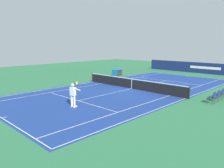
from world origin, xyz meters
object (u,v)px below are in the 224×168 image
object	(u,v)px
spectator_chair_4	(213,97)
tennis_net	(132,84)
tennis_player_near	(73,94)
equipment_cart_tarped	(117,73)
tennis_ball	(187,89)
spectator_chair_2	(221,93)
spectator_chair_3	(217,95)

from	to	relation	value
spectator_chair_4	tennis_net	bearing A→B (deg)	-91.57
tennis_player_near	spectator_chair_4	size ratio (longest dim) A/B	1.93
spectator_chair_4	equipment_cart_tarped	xyz separation A→B (m)	(-5.62, -14.54, -0.08)
tennis_ball	spectator_chair_2	bearing A→B (deg)	62.25
spectator_chair_4	spectator_chair_2	bearing A→B (deg)	180.00
tennis_net	equipment_cart_tarped	size ratio (longest dim) A/B	9.36
tennis_net	equipment_cart_tarped	xyz separation A→B (m)	(-5.41, -6.92, -0.05)
spectator_chair_3	tennis_net	bearing A→B (deg)	-84.91
equipment_cart_tarped	tennis_net	bearing A→B (deg)	52.02
tennis_net	spectator_chair_3	world-z (taller)	tennis_net
spectator_chair_3	tennis_player_near	bearing A→B (deg)	-37.87
tennis_player_near	equipment_cart_tarped	xyz separation A→B (m)	(-13.05, -8.07, -0.49)
tennis_net	tennis_player_near	bearing A→B (deg)	8.49
spectator_chair_2	spectator_chair_3	bearing A→B (deg)	0.00
tennis_player_near	spectator_chair_2	xyz separation A→B (m)	(-9.21, 6.47, -0.41)
tennis_player_near	tennis_ball	size ratio (longest dim) A/B	25.71
equipment_cart_tarped	tennis_ball	bearing A→B (deg)	79.97
tennis_net	tennis_player_near	size ratio (longest dim) A/B	6.89
tennis_ball	tennis_net	bearing A→B (deg)	-48.78
spectator_chair_3	spectator_chair_4	size ratio (longest dim) A/B	1.00
tennis_net	spectator_chair_4	bearing A→B (deg)	88.43
tennis_net	tennis_player_near	xyz separation A→B (m)	(7.64, 1.14, 0.44)
spectator_chair_2	equipment_cart_tarped	xyz separation A→B (m)	(-3.84, -14.54, -0.08)
spectator_chair_4	equipment_cart_tarped	distance (m)	15.58
tennis_net	tennis_ball	world-z (taller)	tennis_net
tennis_player_near	spectator_chair_4	distance (m)	9.87
tennis_net	spectator_chair_4	size ratio (longest dim) A/B	13.30
spectator_chair_3	equipment_cart_tarped	world-z (taller)	spectator_chair_3
equipment_cart_tarped	spectator_chair_2	bearing A→B (deg)	75.19
tennis_net	spectator_chair_3	distance (m)	7.64
tennis_ball	spectator_chair_4	bearing A→B (deg)	44.63
tennis_player_near	spectator_chair_2	world-z (taller)	tennis_player_near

